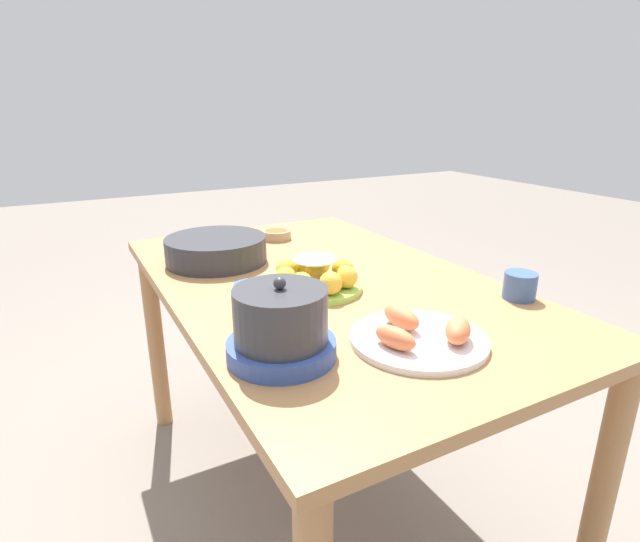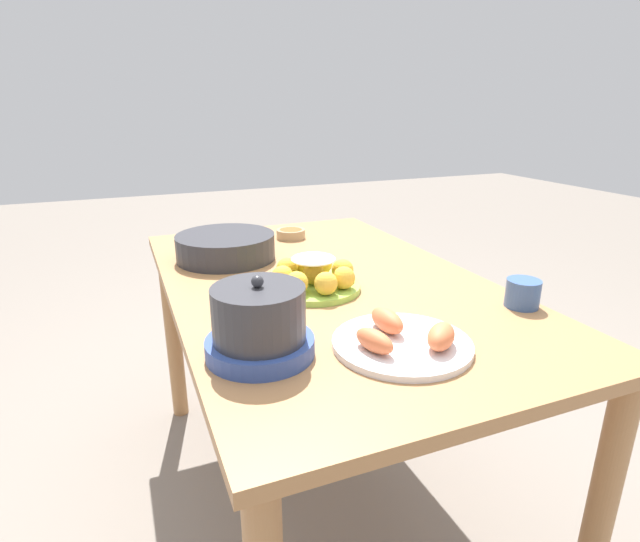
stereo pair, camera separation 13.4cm
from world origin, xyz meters
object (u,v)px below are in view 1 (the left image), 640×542
at_px(seafood_platter, 419,335).
at_px(cup_near, 520,286).
at_px(serving_bowl, 216,249).
at_px(warming_pot, 281,326).
at_px(cake_plate, 315,276).
at_px(sauce_bowl, 276,234).
at_px(cup_far, 252,300).
at_px(dining_table, 325,313).

height_order(seafood_platter, cup_near, cup_near).
xyz_separation_m(serving_bowl, warming_pot, (-0.66, 0.07, 0.02)).
bearing_deg(cake_plate, cup_near, -125.18).
distance_m(sauce_bowl, cup_far, 0.69).
bearing_deg(cup_near, warming_pot, 89.77).
height_order(serving_bowl, warming_pot, warming_pot).
bearing_deg(seafood_platter, serving_bowl, 15.18).
distance_m(cake_plate, cup_near, 0.52).
distance_m(dining_table, seafood_platter, 0.44).
height_order(serving_bowl, cup_far, same).
bearing_deg(dining_table, cake_plate, 130.97).
height_order(sauce_bowl, warming_pot, warming_pot).
relative_size(cake_plate, serving_bowl, 0.81).
bearing_deg(sauce_bowl, serving_bowl, 120.97).
bearing_deg(cake_plate, warming_pot, 142.41).
relative_size(cake_plate, sauce_bowl, 2.38).
distance_m(serving_bowl, seafood_platter, 0.76).
bearing_deg(cup_far, cup_near, -108.63).
distance_m(cup_near, warming_pot, 0.66).
distance_m(serving_bowl, cup_far, 0.45).
height_order(serving_bowl, sauce_bowl, serving_bowl).
xyz_separation_m(dining_table, sauce_bowl, (0.47, -0.06, 0.12)).
xyz_separation_m(cake_plate, warming_pot, (-0.30, 0.23, 0.03)).
distance_m(sauce_bowl, cup_near, 0.88).
xyz_separation_m(cake_plate, seafood_platter, (-0.38, -0.04, -0.02)).
height_order(dining_table, warming_pot, warming_pot).
bearing_deg(cup_near, sauce_bowl, 20.45).
height_order(serving_bowl, seafood_platter, serving_bowl).
bearing_deg(warming_pot, serving_bowl, -6.47).
xyz_separation_m(dining_table, cake_plate, (-0.05, 0.06, 0.14)).
bearing_deg(serving_bowl, cake_plate, -156.70).
distance_m(sauce_bowl, warming_pot, 0.89).
relative_size(cake_plate, cup_near, 3.09).
distance_m(seafood_platter, cup_near, 0.39).
bearing_deg(cup_far, cake_plate, -67.56).
relative_size(cup_far, warming_pot, 0.38).
bearing_deg(warming_pot, sauce_bowl, -22.97).
bearing_deg(cup_far, serving_bowl, -6.94).
xyz_separation_m(sauce_bowl, cup_far, (-0.61, 0.33, 0.02)).
xyz_separation_m(sauce_bowl, cup_near, (-0.82, -0.31, 0.02)).
bearing_deg(cake_plate, serving_bowl, 23.30).
relative_size(cake_plate, seafood_platter, 0.88).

